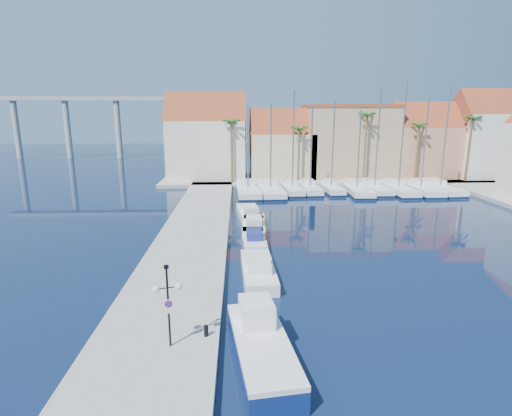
# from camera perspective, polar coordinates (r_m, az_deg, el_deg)

# --- Properties ---
(ground) EXTENTS (260.00, 260.00, 0.00)m
(ground) POSITION_cam_1_polar(r_m,az_deg,el_deg) (21.11, 12.12, -17.28)
(ground) COLOR black
(ground) RESTS_ON ground
(quay_west) EXTENTS (6.00, 77.00, 0.50)m
(quay_west) POSITION_cam_1_polar(r_m,az_deg,el_deg) (32.96, -9.38, -5.21)
(quay_west) COLOR gray
(quay_west) RESTS_ON ground
(shore_north) EXTENTS (54.00, 16.00, 0.50)m
(shore_north) POSITION_cam_1_polar(r_m,az_deg,el_deg) (68.02, 10.29, 4.37)
(shore_north) COLOR gray
(shore_north) RESTS_ON ground
(lamp_post) EXTENTS (1.28, 0.59, 3.87)m
(lamp_post) POSITION_cam_1_polar(r_m,az_deg,el_deg) (18.12, -12.51, -11.85)
(lamp_post) COLOR black
(lamp_post) RESTS_ON quay_west
(bollard) EXTENTS (0.21, 0.21, 0.53)m
(bollard) POSITION_cam_1_polar(r_m,az_deg,el_deg) (19.63, -7.14, -17.01)
(bollard) COLOR black
(bollard) RESTS_ON quay_west
(fishing_boat) EXTENTS (3.11, 6.95, 2.35)m
(fishing_boat) POSITION_cam_1_polar(r_m,az_deg,el_deg) (18.44, 0.73, -19.04)
(fishing_boat) COLOR navy
(fishing_boat) RESTS_ON ground
(motorboat_west_0) EXTENTS (2.29, 6.55, 1.40)m
(motorboat_west_0) POSITION_cam_1_polar(r_m,az_deg,el_deg) (26.84, 0.33, -8.85)
(motorboat_west_0) COLOR white
(motorboat_west_0) RESTS_ON ground
(motorboat_west_1) EXTENTS (1.88, 5.67, 1.40)m
(motorboat_west_1) POSITION_cam_1_polar(r_m,az_deg,el_deg) (33.04, -0.26, -4.51)
(motorboat_west_1) COLOR white
(motorboat_west_1) RESTS_ON ground
(motorboat_west_2) EXTENTS (2.31, 6.40, 1.40)m
(motorboat_west_2) POSITION_cam_1_polar(r_m,az_deg,el_deg) (37.25, -0.29, -2.43)
(motorboat_west_2) COLOR white
(motorboat_west_2) RESTS_ON ground
(motorboat_west_3) EXTENTS (2.79, 6.85, 1.40)m
(motorboat_west_3) POSITION_cam_1_polar(r_m,az_deg,el_deg) (41.61, -0.96, -0.74)
(motorboat_west_3) COLOR white
(motorboat_west_3) RESTS_ON ground
(sailboat_0) EXTENTS (3.44, 11.44, 11.58)m
(sailboat_0) POSITION_cam_1_polar(r_m,az_deg,el_deg) (54.42, -1.19, 2.69)
(sailboat_0) COLOR white
(sailboat_0) RESTS_ON ground
(sailboat_1) EXTENTS (3.51, 11.45, 11.76)m
(sailboat_1) POSITION_cam_1_polar(r_m,az_deg,el_deg) (54.65, 2.00, 2.73)
(sailboat_1) COLOR white
(sailboat_1) RESTS_ON ground
(sailboat_2) EXTENTS (2.74, 8.53, 13.61)m
(sailboat_2) POSITION_cam_1_polar(r_m,az_deg,el_deg) (55.21, 5.10, 2.88)
(sailboat_2) COLOR white
(sailboat_2) RESTS_ON ground
(sailboat_3) EXTENTS (2.45, 8.56, 11.64)m
(sailboat_3) POSITION_cam_1_polar(r_m,az_deg,el_deg) (55.83, 7.62, 2.89)
(sailboat_3) COLOR white
(sailboat_3) RESTS_ON ground
(sailboat_4) EXTENTS (2.50, 8.27, 12.32)m
(sailboat_4) POSITION_cam_1_polar(r_m,az_deg,el_deg) (56.43, 10.56, 2.91)
(sailboat_4) COLOR white
(sailboat_4) RESTS_ON ground
(sailboat_5) EXTENTS (3.19, 10.54, 11.03)m
(sailboat_5) POSITION_cam_1_polar(r_m,az_deg,el_deg) (56.53, 14.03, 2.70)
(sailboat_5) COLOR white
(sailboat_5) RESTS_ON ground
(sailboat_6) EXTENTS (2.81, 9.50, 14.08)m
(sailboat_6) POSITION_cam_1_polar(r_m,az_deg,el_deg) (58.09, 16.37, 2.89)
(sailboat_6) COLOR white
(sailboat_6) RESTS_ON ground
(sailboat_7) EXTENTS (2.81, 10.04, 14.63)m
(sailboat_7) POSITION_cam_1_polar(r_m,az_deg,el_deg) (58.27, 19.43, 2.69)
(sailboat_7) COLOR white
(sailboat_7) RESTS_ON ground
(sailboat_8) EXTENTS (2.81, 10.53, 13.20)m
(sailboat_8) POSITION_cam_1_polar(r_m,az_deg,el_deg) (59.80, 22.20, 2.69)
(sailboat_8) COLOR white
(sailboat_8) RESTS_ON ground
(sailboat_9) EXTENTS (3.26, 10.51, 14.20)m
(sailboat_9) POSITION_cam_1_polar(r_m,az_deg,el_deg) (61.19, 24.52, 2.71)
(sailboat_9) COLOR white
(sailboat_9) RESTS_ON ground
(building_0) EXTENTS (12.30, 9.00, 13.50)m
(building_0) POSITION_cam_1_polar(r_m,az_deg,el_deg) (64.84, -7.03, 9.63)
(building_0) COLOR beige
(building_0) RESTS_ON shore_north
(building_1) EXTENTS (10.30, 8.00, 11.00)m
(building_1) POSITION_cam_1_polar(r_m,az_deg,el_deg) (65.12, 3.71, 8.64)
(building_1) COLOR tan
(building_1) RESTS_ON shore_north
(building_2) EXTENTS (14.20, 10.20, 11.50)m
(building_2) POSITION_cam_1_polar(r_m,az_deg,el_deg) (68.09, 13.00, 9.35)
(building_2) COLOR tan
(building_2) RESTS_ON shore_north
(building_3) EXTENTS (10.30, 8.00, 12.00)m
(building_3) POSITION_cam_1_polar(r_m,az_deg,el_deg) (71.32, 22.64, 8.52)
(building_3) COLOR #B7775C
(building_3) RESTS_ON shore_north
(building_4) EXTENTS (8.30, 8.00, 14.00)m
(building_4) POSITION_cam_1_polar(r_m,az_deg,el_deg) (74.63, 29.38, 8.86)
(building_4) COLOR silver
(building_4) RESTS_ON shore_north
(palm_0) EXTENTS (2.60, 2.60, 10.15)m
(palm_0) POSITION_cam_1_polar(r_m,az_deg,el_deg) (59.55, -3.55, 11.84)
(palm_0) COLOR brown
(palm_0) RESTS_ON shore_north
(palm_1) EXTENTS (2.60, 2.60, 9.15)m
(palm_1) POSITION_cam_1_polar(r_m,az_deg,el_deg) (60.25, 6.20, 10.91)
(palm_1) COLOR brown
(palm_1) RESTS_ON shore_north
(palm_2) EXTENTS (2.60, 2.60, 11.15)m
(palm_2) POSITION_cam_1_polar(r_m,az_deg,el_deg) (62.48, 15.56, 12.32)
(palm_2) COLOR brown
(palm_2) RESTS_ON shore_north
(palm_3) EXTENTS (2.60, 2.60, 9.65)m
(palm_3) POSITION_cam_1_polar(r_m,az_deg,el_deg) (65.39, 22.28, 10.62)
(palm_3) COLOR brown
(palm_3) RESTS_ON shore_north
(palm_4) EXTENTS (2.60, 2.60, 10.65)m
(palm_4) POSITION_cam_1_polar(r_m,az_deg,el_deg) (69.06, 28.50, 10.89)
(palm_4) COLOR brown
(palm_4) RESTS_ON shore_north
(viaduct) EXTENTS (48.00, 2.20, 14.45)m
(viaduct) POSITION_cam_1_polar(r_m,az_deg,el_deg) (105.19, -21.93, 12.23)
(viaduct) COLOR #9E9E99
(viaduct) RESTS_ON ground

